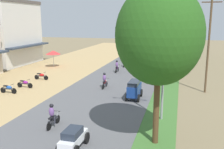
% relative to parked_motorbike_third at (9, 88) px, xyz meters
% --- Properties ---
extents(shophouse_mid, '(7.64, 10.35, 10.10)m').
position_rel_parked_motorbike_third_xyz_m(shophouse_mid, '(-10.87, 14.98, 4.50)').
color(shophouse_mid, silver).
rests_on(shophouse_mid, ground).
extents(parked_motorbike_third, '(1.80, 0.54, 0.94)m').
position_rel_parked_motorbike_third_xyz_m(parked_motorbike_third, '(0.00, 0.00, 0.00)').
color(parked_motorbike_third, black).
rests_on(parked_motorbike_third, dirt_shoulder).
extents(parked_motorbike_fourth, '(1.80, 0.54, 0.94)m').
position_rel_parked_motorbike_third_xyz_m(parked_motorbike_fourth, '(0.35, 2.22, 0.00)').
color(parked_motorbike_fourth, black).
rests_on(parked_motorbike_fourth, dirt_shoulder).
extents(parked_motorbike_fifth, '(1.80, 0.54, 0.94)m').
position_rel_parked_motorbike_third_xyz_m(parked_motorbike_fifth, '(0.10, 5.99, 0.00)').
color(parked_motorbike_fifth, black).
rests_on(parked_motorbike_fifth, dirt_shoulder).
extents(vendor_umbrella, '(2.20, 2.20, 2.52)m').
position_rel_parked_motorbike_third_xyz_m(vendor_umbrella, '(-2.42, 13.90, 1.75)').
color(vendor_umbrella, '#99999E').
rests_on(vendor_umbrella, dirt_shoulder).
extents(median_tree_nearest, '(4.76, 4.76, 9.00)m').
position_rel_parked_motorbike_third_xyz_m(median_tree_nearest, '(14.83, -6.57, 5.74)').
color(median_tree_nearest, '#4C351E').
rests_on(median_tree_nearest, median_strip).
extents(median_tree_second, '(2.90, 2.90, 7.88)m').
position_rel_parked_motorbike_third_xyz_m(median_tree_second, '(14.89, 8.21, 5.58)').
color(median_tree_second, '#4C351E').
rests_on(median_tree_second, median_strip).
extents(median_tree_third, '(4.34, 4.34, 9.06)m').
position_rel_parked_motorbike_third_xyz_m(median_tree_third, '(14.55, 16.33, 6.27)').
color(median_tree_third, '#4C351E').
rests_on(median_tree_third, median_strip).
extents(median_tree_fourth, '(4.60, 4.60, 9.69)m').
position_rel_parked_motorbike_third_xyz_m(median_tree_fourth, '(14.75, 26.10, 6.55)').
color(median_tree_fourth, '#4C351E').
rests_on(median_tree_fourth, median_strip).
extents(median_tree_fifth, '(4.75, 4.75, 10.96)m').
position_rel_parked_motorbike_third_xyz_m(median_tree_fifth, '(14.67, 32.83, 7.66)').
color(median_tree_fifth, '#4C351E').
rests_on(median_tree_fifth, median_strip).
extents(streetlamp_near, '(3.16, 0.20, 7.19)m').
position_rel_parked_motorbike_third_xyz_m(streetlamp_near, '(14.91, -2.82, 3.69)').
color(streetlamp_near, gray).
rests_on(streetlamp_near, median_strip).
extents(streetlamp_mid, '(3.16, 0.20, 7.19)m').
position_rel_parked_motorbike_third_xyz_m(streetlamp_mid, '(14.91, 29.23, 3.68)').
color(streetlamp_mid, gray).
rests_on(streetlamp_mid, median_strip).
extents(utility_pole_near, '(1.80, 0.20, 9.21)m').
position_rel_parked_motorbike_third_xyz_m(utility_pole_near, '(18.56, 5.57, 4.24)').
color(utility_pole_near, brown).
rests_on(utility_pole_near, ground).
extents(car_sedan_white, '(1.10, 2.26, 1.19)m').
position_rel_parked_motorbike_third_xyz_m(car_sedan_white, '(10.53, -8.56, 0.19)').
color(car_sedan_white, silver).
rests_on(car_sedan_white, road_strip).
extents(car_van_blue, '(1.19, 2.41, 1.67)m').
position_rel_parked_motorbike_third_xyz_m(car_van_blue, '(12.15, 1.40, 0.47)').
color(car_van_blue, navy).
rests_on(car_van_blue, road_strip).
extents(car_hatchback_red, '(1.04, 2.00, 1.23)m').
position_rel_parked_motorbike_third_xyz_m(car_hatchback_red, '(11.67, 14.62, 0.19)').
color(car_hatchback_red, red).
rests_on(car_hatchback_red, road_strip).
extents(car_hatchback_black, '(1.04, 2.00, 1.23)m').
position_rel_parked_motorbike_third_xyz_m(car_hatchback_black, '(12.06, 23.83, 0.19)').
color(car_hatchback_black, black).
rests_on(car_hatchback_black, road_strip).
extents(motorbike_ahead_second, '(0.54, 1.80, 1.66)m').
position_rel_parked_motorbike_third_xyz_m(motorbike_ahead_second, '(8.03, -6.17, 0.30)').
color(motorbike_ahead_second, black).
rests_on(motorbike_ahead_second, road_strip).
extents(motorbike_ahead_third, '(0.54, 1.80, 1.66)m').
position_rel_parked_motorbike_third_xyz_m(motorbike_ahead_third, '(8.50, 4.30, 0.30)').
color(motorbike_ahead_third, black).
rests_on(motorbike_ahead_third, road_strip).
extents(motorbike_ahead_fourth, '(0.54, 1.80, 1.66)m').
position_rel_parked_motorbike_third_xyz_m(motorbike_ahead_fourth, '(7.76, 12.60, 0.30)').
color(motorbike_ahead_fourth, black).
rests_on(motorbike_ahead_fourth, road_strip).
extents(motorbike_ahead_fifth, '(0.54, 1.80, 1.66)m').
position_rel_parked_motorbike_third_xyz_m(motorbike_ahead_fifth, '(7.91, 16.92, 0.30)').
color(motorbike_ahead_fifth, black).
rests_on(motorbike_ahead_fifth, road_strip).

